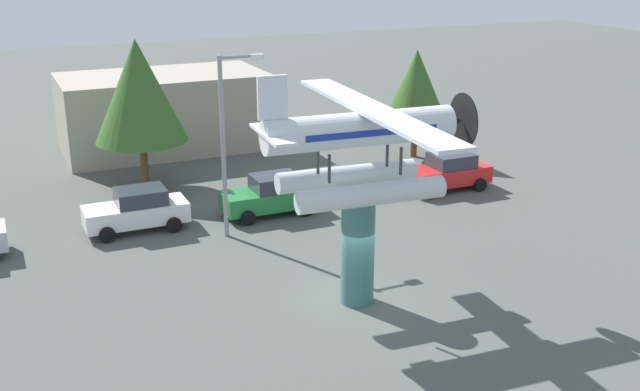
{
  "coord_description": "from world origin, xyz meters",
  "views": [
    {
      "loc": [
        -10.47,
        -20.19,
        11.47
      ],
      "look_at": [
        0.0,
        3.0,
        2.81
      ],
      "focal_mm": 42.31,
      "sensor_mm": 36.0,
      "label": 1
    }
  ],
  "objects_px": {
    "tree_east": "(139,91)",
    "tree_center_back": "(416,83)",
    "streetlight_primary": "(228,133)",
    "floatplane_monument": "(363,144)",
    "storefront_building": "(164,112)",
    "car_far_green": "(271,195)",
    "car_mid_white": "(137,210)",
    "car_distant_red": "(448,172)",
    "display_pedestal": "(358,250)"
  },
  "relations": [
    {
      "from": "storefront_building",
      "to": "tree_center_back",
      "type": "height_order",
      "value": "tree_center_back"
    },
    {
      "from": "storefront_building",
      "to": "tree_center_back",
      "type": "distance_m",
      "value": 14.37
    },
    {
      "from": "car_distant_red",
      "to": "tree_east",
      "type": "height_order",
      "value": "tree_east"
    },
    {
      "from": "storefront_building",
      "to": "tree_east",
      "type": "height_order",
      "value": "tree_east"
    },
    {
      "from": "floatplane_monument",
      "to": "storefront_building",
      "type": "distance_m",
      "value": 22.29
    },
    {
      "from": "display_pedestal",
      "to": "tree_center_back",
      "type": "bearing_deg",
      "value": 53.09
    },
    {
      "from": "floatplane_monument",
      "to": "tree_center_back",
      "type": "height_order",
      "value": "floatplane_monument"
    },
    {
      "from": "tree_east",
      "to": "tree_center_back",
      "type": "relative_size",
      "value": 1.22
    },
    {
      "from": "storefront_building",
      "to": "tree_east",
      "type": "xyz_separation_m",
      "value": [
        -2.67,
        -7.04,
        2.64
      ]
    },
    {
      "from": "floatplane_monument",
      "to": "car_distant_red",
      "type": "height_order",
      "value": "floatplane_monument"
    },
    {
      "from": "floatplane_monument",
      "to": "display_pedestal",
      "type": "bearing_deg",
      "value": 180.0
    },
    {
      "from": "tree_east",
      "to": "storefront_building",
      "type": "bearing_deg",
      "value": 69.25
    },
    {
      "from": "car_distant_red",
      "to": "streetlight_primary",
      "type": "height_order",
      "value": "streetlight_primary"
    },
    {
      "from": "car_far_green",
      "to": "tree_east",
      "type": "xyz_separation_m",
      "value": [
        -4.3,
        5.85,
        3.91
      ]
    },
    {
      "from": "streetlight_primary",
      "to": "floatplane_monument",
      "type": "bearing_deg",
      "value": -74.22
    },
    {
      "from": "floatplane_monument",
      "to": "car_mid_white",
      "type": "xyz_separation_m",
      "value": [
        -5.45,
        9.62,
        -4.53
      ]
    },
    {
      "from": "car_mid_white",
      "to": "car_distant_red",
      "type": "relative_size",
      "value": 1.0
    },
    {
      "from": "car_far_green",
      "to": "streetlight_primary",
      "type": "relative_size",
      "value": 0.57
    },
    {
      "from": "car_far_green",
      "to": "storefront_building",
      "type": "height_order",
      "value": "storefront_building"
    },
    {
      "from": "car_mid_white",
      "to": "tree_east",
      "type": "relative_size",
      "value": 0.58
    },
    {
      "from": "floatplane_monument",
      "to": "car_mid_white",
      "type": "relative_size",
      "value": 2.49
    },
    {
      "from": "display_pedestal",
      "to": "streetlight_primary",
      "type": "height_order",
      "value": "streetlight_primary"
    },
    {
      "from": "streetlight_primary",
      "to": "storefront_building",
      "type": "bearing_deg",
      "value": 86.99
    },
    {
      "from": "display_pedestal",
      "to": "car_far_green",
      "type": "relative_size",
      "value": 0.89
    },
    {
      "from": "streetlight_primary",
      "to": "car_distant_red",
      "type": "bearing_deg",
      "value": 7.22
    },
    {
      "from": "tree_east",
      "to": "tree_center_back",
      "type": "distance_m",
      "value": 14.82
    },
    {
      "from": "streetlight_primary",
      "to": "tree_east",
      "type": "xyz_separation_m",
      "value": [
        -1.9,
        7.54,
        0.49
      ]
    },
    {
      "from": "floatplane_monument",
      "to": "car_distant_red",
      "type": "distance_m",
      "value": 13.59
    },
    {
      "from": "streetlight_primary",
      "to": "storefront_building",
      "type": "relative_size",
      "value": 0.65
    },
    {
      "from": "floatplane_monument",
      "to": "tree_east",
      "type": "distance_m",
      "value": 15.5
    },
    {
      "from": "floatplane_monument",
      "to": "car_far_green",
      "type": "xyz_separation_m",
      "value": [
        0.29,
        9.12,
        -4.53
      ]
    },
    {
      "from": "streetlight_primary",
      "to": "tree_center_back",
      "type": "relative_size",
      "value": 1.24
    },
    {
      "from": "streetlight_primary",
      "to": "tree_center_back",
      "type": "height_order",
      "value": "streetlight_primary"
    },
    {
      "from": "tree_east",
      "to": "floatplane_monument",
      "type": "bearing_deg",
      "value": -75.03
    },
    {
      "from": "car_mid_white",
      "to": "display_pedestal",
      "type": "bearing_deg",
      "value": 118.95
    },
    {
      "from": "streetlight_primary",
      "to": "storefront_building",
      "type": "height_order",
      "value": "streetlight_primary"
    },
    {
      "from": "car_mid_white",
      "to": "storefront_building",
      "type": "relative_size",
      "value": 0.37
    },
    {
      "from": "car_distant_red",
      "to": "tree_east",
      "type": "distance_m",
      "value": 15.1
    },
    {
      "from": "tree_east",
      "to": "car_mid_white",
      "type": "bearing_deg",
      "value": -105.13
    },
    {
      "from": "car_mid_white",
      "to": "car_far_green",
      "type": "bearing_deg",
      "value": 175.0
    },
    {
      "from": "display_pedestal",
      "to": "streetlight_primary",
      "type": "distance_m",
      "value": 8.05
    },
    {
      "from": "car_distant_red",
      "to": "tree_center_back",
      "type": "xyz_separation_m",
      "value": [
        1.55,
        5.7,
        3.23
      ]
    },
    {
      "from": "car_mid_white",
      "to": "storefront_building",
      "type": "height_order",
      "value": "storefront_building"
    },
    {
      "from": "floatplane_monument",
      "to": "storefront_building",
      "type": "relative_size",
      "value": 0.93
    },
    {
      "from": "car_far_green",
      "to": "streetlight_primary",
      "type": "height_order",
      "value": "streetlight_primary"
    },
    {
      "from": "tree_center_back",
      "to": "car_distant_red",
      "type": "bearing_deg",
      "value": -105.2
    },
    {
      "from": "storefront_building",
      "to": "tree_center_back",
      "type": "xyz_separation_m",
      "value": [
        12.13,
        -7.45,
        1.96
      ]
    },
    {
      "from": "display_pedestal",
      "to": "tree_east",
      "type": "bearing_deg",
      "value": 104.51
    },
    {
      "from": "car_far_green",
      "to": "tree_center_back",
      "type": "height_order",
      "value": "tree_center_back"
    },
    {
      "from": "storefront_building",
      "to": "tree_east",
      "type": "distance_m",
      "value": 7.98
    }
  ]
}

